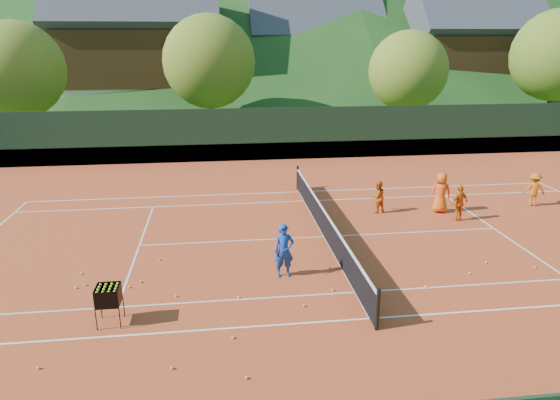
{
  "coord_description": "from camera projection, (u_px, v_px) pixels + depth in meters",
  "views": [
    {
      "loc": [
        -3.62,
        -16.09,
        6.7
      ],
      "look_at": [
        -1.59,
        0.0,
        1.45
      ],
      "focal_mm": 32.0,
      "sensor_mm": 36.0,
      "label": 1
    }
  ],
  "objects": [
    {
      "name": "tennis_ball_9",
      "position": [
        81.0,
        273.0,
        14.84
      ],
      "size": [
        0.07,
        0.07,
        0.07
      ],
      "primitive_type": "sphere",
      "color": "#CEEA27",
      "rests_on": "clay_court"
    },
    {
      "name": "tennis_ball_4",
      "position": [
        335.0,
        247.0,
        16.7
      ],
      "size": [
        0.07,
        0.07,
        0.07
      ],
      "primitive_type": "sphere",
      "color": "#CEEA27",
      "rests_on": "clay_court"
    },
    {
      "name": "student_c",
      "position": [
        441.0,
        193.0,
        19.95
      ],
      "size": [
        0.88,
        0.65,
        1.63
      ],
      "primitive_type": "imported",
      "rotation": [
        0.0,
        0.0,
        2.97
      ],
      "color": "#F75D16",
      "rests_on": "clay_court"
    },
    {
      "name": "chalet_mid",
      "position": [
        313.0,
        57.0,
        48.95
      ],
      "size": [
        12.65,
        8.82,
        11.45
      ],
      "color": "beige",
      "rests_on": "ground"
    },
    {
      "name": "tree_d",
      "position": [
        557.0,
        55.0,
        37.49
      ],
      "size": [
        6.8,
        6.8,
        8.93
      ],
      "color": "#402819",
      "rests_on": "ground"
    },
    {
      "name": "tennis_ball_5",
      "position": [
        160.0,
        260.0,
        15.74
      ],
      "size": [
        0.07,
        0.07,
        0.07
      ],
      "primitive_type": "sphere",
      "color": "#CEEA27",
      "rests_on": "clay_court"
    },
    {
      "name": "coach",
      "position": [
        284.0,
        251.0,
        14.5
      ],
      "size": [
        0.6,
        0.41,
        1.62
      ],
      "primitive_type": "imported",
      "rotation": [
        0.0,
        0.0,
        0.04
      ],
      "color": "#183DA1",
      "rests_on": "clay_court"
    },
    {
      "name": "tennis_ball_2",
      "position": [
        239.0,
        297.0,
        13.47
      ],
      "size": [
        0.07,
        0.07,
        0.07
      ],
      "primitive_type": "sphere",
      "color": "#CEEA27",
      "rests_on": "clay_court"
    },
    {
      "name": "tennis_ball_14",
      "position": [
        129.0,
        287.0,
        14.02
      ],
      "size": [
        0.07,
        0.07,
        0.07
      ],
      "primitive_type": "sphere",
      "color": "#CEEA27",
      "rests_on": "clay_court"
    },
    {
      "name": "perimeter_fence",
      "position": [
        325.0,
        203.0,
        17.29
      ],
      "size": [
        40.4,
        24.24,
        3.0
      ],
      "color": "black",
      "rests_on": "clay_court"
    },
    {
      "name": "court_lines",
      "position": [
        324.0,
        237.0,
        17.68
      ],
      "size": [
        23.83,
        11.03,
        0.0
      ],
      "color": "white",
      "rests_on": "clay_court"
    },
    {
      "name": "tennis_ball_12",
      "position": [
        333.0,
        290.0,
        13.86
      ],
      "size": [
        0.07,
        0.07,
        0.07
      ],
      "primitive_type": "sphere",
      "color": "#CEEA27",
      "rests_on": "clay_court"
    },
    {
      "name": "tennis_ball_13",
      "position": [
        76.0,
        287.0,
        13.99
      ],
      "size": [
        0.07,
        0.07,
        0.07
      ],
      "primitive_type": "sphere",
      "color": "#CEEA27",
      "rests_on": "clay_court"
    },
    {
      "name": "tennis_ball_16",
      "position": [
        233.0,
        337.0,
        11.65
      ],
      "size": [
        0.07,
        0.07,
        0.07
      ],
      "primitive_type": "sphere",
      "color": "#CEEA27",
      "rests_on": "clay_court"
    },
    {
      "name": "tennis_ball_1",
      "position": [
        141.0,
        282.0,
        14.33
      ],
      "size": [
        0.07,
        0.07,
        0.07
      ],
      "primitive_type": "sphere",
      "color": "#CEEA27",
      "rests_on": "clay_court"
    },
    {
      "name": "chalet_right",
      "position": [
        468.0,
        55.0,
        46.77
      ],
      "size": [
        11.5,
        8.82,
        11.91
      ],
      "color": "beige",
      "rests_on": "ground"
    },
    {
      "name": "tennis_ball_23",
      "position": [
        85.0,
        285.0,
        14.15
      ],
      "size": [
        0.07,
        0.07,
        0.07
      ],
      "primitive_type": "sphere",
      "color": "#CEEA27",
      "rests_on": "clay_court"
    },
    {
      "name": "tennis_ball_6",
      "position": [
        486.0,
        262.0,
        15.57
      ],
      "size": [
        0.07,
        0.07,
        0.07
      ],
      "primitive_type": "sphere",
      "color": "#CEEA27",
      "rests_on": "clay_court"
    },
    {
      "name": "tennis_ball_8",
      "position": [
        330.0,
        268.0,
        15.18
      ],
      "size": [
        0.07,
        0.07,
        0.07
      ],
      "primitive_type": "sphere",
      "color": "#CEEA27",
      "rests_on": "clay_court"
    },
    {
      "name": "tennis_ball_18",
      "position": [
        172.0,
        368.0,
        10.57
      ],
      "size": [
        0.07,
        0.07,
        0.07
      ],
      "primitive_type": "sphere",
      "color": "#CEEA27",
      "rests_on": "clay_court"
    },
    {
      "name": "tennis_ball_3",
      "position": [
        535.0,
        267.0,
        15.23
      ],
      "size": [
        0.07,
        0.07,
        0.07
      ],
      "primitive_type": "sphere",
      "color": "#CEEA27",
      "rests_on": "clay_court"
    },
    {
      "name": "tennis_ball_10",
      "position": [
        304.0,
        306.0,
        13.03
      ],
      "size": [
        0.07,
        0.07,
        0.07
      ],
      "primitive_type": "sphere",
      "color": "#CEEA27",
      "rests_on": "clay_court"
    },
    {
      "name": "clay_court",
      "position": [
        324.0,
        237.0,
        17.68
      ],
      "size": [
        40.0,
        24.0,
        0.02
      ],
      "primitive_type": "cube",
      "color": "#B43F1D",
      "rests_on": "ground"
    },
    {
      "name": "student_a",
      "position": [
        378.0,
        197.0,
        19.97
      ],
      "size": [
        0.76,
        0.68,
        1.3
      ],
      "primitive_type": "imported",
      "rotation": [
        0.0,
        0.0,
        3.49
      ],
      "color": "#D95A13",
      "rests_on": "clay_court"
    },
    {
      "name": "chalet_left",
      "position": [
        140.0,
        52.0,
        43.06
      ],
      "size": [
        13.8,
        9.93,
        12.92
      ],
      "color": "beige",
      "rests_on": "ground"
    },
    {
      "name": "tennis_ball_26",
      "position": [
        426.0,
        286.0,
        14.06
      ],
      "size": [
        0.07,
        0.07,
        0.07
      ],
      "primitive_type": "sphere",
      "color": "#CEEA27",
      "rests_on": "clay_court"
    },
    {
      "name": "tennis_ball_7",
      "position": [
        470.0,
        273.0,
        14.85
      ],
      "size": [
        0.07,
        0.07,
        0.07
      ],
      "primitive_type": "sphere",
      "color": "#CEEA27",
      "rests_on": "clay_court"
    },
    {
      "name": "tennis_ball_24",
      "position": [
        176.0,
        296.0,
        13.52
      ],
      "size": [
        0.07,
        0.07,
        0.07
      ],
      "primitive_type": "sphere",
      "color": "#CEEA27",
      "rests_on": "clay_court"
    },
    {
      "name": "tennis_ball_19",
      "position": [
        247.0,
        378.0,
        10.27
      ],
      "size": [
        0.07,
        0.07,
        0.07
      ],
      "primitive_type": "sphere",
      "color": "#CEEA27",
      "rests_on": "clay_court"
    },
    {
      "name": "student_d",
      "position": [
        534.0,
        189.0,
        20.77
      ],
      "size": [
        1.02,
        0.74,
        1.41
      ],
      "primitive_type": "imported",
      "rotation": [
        0.0,
        0.0,
        2.88
      ],
      "color": "#D46212",
      "rests_on": "clay_court"
    },
    {
      "name": "ball_hopper",
      "position": [
        108.0,
        296.0,
        12.07
      ],
      "size": [
        0.57,
        0.57,
        1.0
      ],
      "color": "black",
      "rests_on": "clay_court"
    },
    {
      "name": "tennis_ball_25",
      "position": [
        38.0,
        368.0,
        10.57
      ],
      "size": [
        0.07,
        0.07,
        0.07
      ],
      "primitive_type": "sphere",
      "color": "#CEEA27",
      "rests_on": "clay_court"
    },
    {
      "name": "student_b",
      "position": [
        459.0,
        203.0,
        19.08
      ],
      "size": [
        0.89,
        0.62,
        1.4
      ],
      "primitive_type": "imported",
      "rotation": [
        0.0,
        0.0,
        3.52
      ],
      "color": "orange",
      "rests_on": "clay_court"
    },
    {
      "name": "tree_c",
      "position": [
        408.0,
        71.0,
        35.41
      ],
      "size": [
        5.6,
        5.6,
        7.35
      ],
      "color": "#402919",
      "rests_on": "ground"
    },
    {
      "name": "tree_b",
      "position": [
        209.0,
        62.0,
        34.48
      ],
      "size": [
        6.4,
        6.4,
        8.4
      ],
      "color": "#42291A",
      "rests_on": "ground"
    },
    {
      "name": "tree_a",
      "position": [
        16.0,
        70.0,
        31.26
      ],
      "size": [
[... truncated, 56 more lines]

